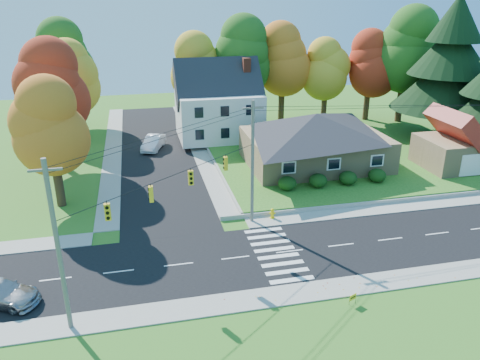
# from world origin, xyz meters

# --- Properties ---
(ground) EXTENTS (120.00, 120.00, 0.00)m
(ground) POSITION_xyz_m (0.00, 0.00, 0.00)
(ground) COLOR #3D7923
(road_main) EXTENTS (90.00, 8.00, 0.02)m
(road_main) POSITION_xyz_m (0.00, 0.00, 0.01)
(road_main) COLOR black
(road_main) RESTS_ON ground
(road_cross) EXTENTS (8.00, 44.00, 0.02)m
(road_cross) POSITION_xyz_m (-8.00, 26.00, 0.01)
(road_cross) COLOR black
(road_cross) RESTS_ON ground
(sidewalk_north) EXTENTS (90.00, 2.00, 0.08)m
(sidewalk_north) POSITION_xyz_m (0.00, 5.00, 0.04)
(sidewalk_north) COLOR #9C9A90
(sidewalk_north) RESTS_ON ground
(sidewalk_south) EXTENTS (90.00, 2.00, 0.08)m
(sidewalk_south) POSITION_xyz_m (0.00, -5.00, 0.04)
(sidewalk_south) COLOR #9C9A90
(sidewalk_south) RESTS_ON ground
(lawn) EXTENTS (30.00, 30.00, 0.50)m
(lawn) POSITION_xyz_m (13.00, 21.00, 0.25)
(lawn) COLOR #3D7923
(lawn) RESTS_ON ground
(ranch_house) EXTENTS (14.60, 10.60, 5.40)m
(ranch_house) POSITION_xyz_m (8.00, 16.00, 3.27)
(ranch_house) COLOR tan
(ranch_house) RESTS_ON lawn
(colonial_house) EXTENTS (10.40, 8.40, 9.60)m
(colonial_house) POSITION_xyz_m (0.04, 28.00, 4.58)
(colonial_house) COLOR silver
(colonial_house) RESTS_ON lawn
(garage) EXTENTS (7.30, 6.30, 4.60)m
(garage) POSITION_xyz_m (22.00, 11.99, 2.84)
(garage) COLOR tan
(garage) RESTS_ON lawn
(hedge_row) EXTENTS (10.70, 1.70, 1.27)m
(hedge_row) POSITION_xyz_m (7.50, 9.80, 1.14)
(hedge_row) COLOR #163A10
(hedge_row) RESTS_ON lawn
(traffic_infrastructure) EXTENTS (38.10, 10.66, 10.00)m
(traffic_infrastructure) POSITION_xyz_m (-0.15, 1.35, 5.15)
(traffic_infrastructure) COLOR #666059
(traffic_infrastructure) RESTS_ON ground
(tree_lot_0) EXTENTS (6.72, 6.72, 12.51)m
(tree_lot_0) POSITION_xyz_m (-2.00, 34.00, 8.31)
(tree_lot_0) COLOR #3F2A19
(tree_lot_0) RESTS_ON lawn
(tree_lot_1) EXTENTS (7.84, 7.84, 14.60)m
(tree_lot_1) POSITION_xyz_m (4.00, 33.00, 9.61)
(tree_lot_1) COLOR #3F2A19
(tree_lot_1) RESTS_ON lawn
(tree_lot_2) EXTENTS (7.28, 7.28, 13.56)m
(tree_lot_2) POSITION_xyz_m (10.00, 34.00, 8.96)
(tree_lot_2) COLOR #3F2A19
(tree_lot_2) RESTS_ON lawn
(tree_lot_3) EXTENTS (6.16, 6.16, 11.47)m
(tree_lot_3) POSITION_xyz_m (16.00, 33.00, 7.65)
(tree_lot_3) COLOR #3F2A19
(tree_lot_3) RESTS_ON lawn
(tree_lot_4) EXTENTS (6.72, 6.72, 12.51)m
(tree_lot_4) POSITION_xyz_m (22.00, 32.00, 8.31)
(tree_lot_4) COLOR #3F2A19
(tree_lot_4) RESTS_ON lawn
(tree_lot_5) EXTENTS (8.40, 8.40, 15.64)m
(tree_lot_5) POSITION_xyz_m (26.00, 30.00, 10.27)
(tree_lot_5) COLOR #3F2A19
(tree_lot_5) RESTS_ON lawn
(conifer_east_a) EXTENTS (12.80, 12.80, 16.96)m
(conifer_east_a) POSITION_xyz_m (27.00, 22.00, 9.39)
(conifer_east_a) COLOR #3F2A19
(conifer_east_a) RESTS_ON lawn
(tree_west_0) EXTENTS (6.16, 6.16, 11.47)m
(tree_west_0) POSITION_xyz_m (-17.00, 12.00, 7.15)
(tree_west_0) COLOR #3F2A19
(tree_west_0) RESTS_ON ground
(tree_west_1) EXTENTS (7.28, 7.28, 13.56)m
(tree_west_1) POSITION_xyz_m (-18.00, 22.00, 8.46)
(tree_west_1) COLOR #3F2A19
(tree_west_1) RESTS_ON ground
(tree_west_2) EXTENTS (6.72, 6.72, 12.51)m
(tree_west_2) POSITION_xyz_m (-17.00, 32.00, 7.81)
(tree_west_2) COLOR #3F2A19
(tree_west_2) RESTS_ON ground
(tree_west_3) EXTENTS (7.84, 7.84, 14.60)m
(tree_west_3) POSITION_xyz_m (-19.00, 40.00, 9.11)
(tree_west_3) COLOR #3F2A19
(tree_west_3) RESTS_ON ground
(white_car) EXTENTS (3.27, 5.26, 1.64)m
(white_car) POSITION_xyz_m (-8.25, 26.20, 0.84)
(white_car) COLOR silver
(white_car) RESTS_ON road_cross
(fire_hydrant) EXTENTS (0.53, 0.41, 0.92)m
(fire_hydrant) POSITION_xyz_m (0.27, 5.34, 0.44)
(fire_hydrant) COLOR yellow
(fire_hydrant) RESTS_ON ground
(yard_sign) EXTENTS (0.52, 0.26, 0.70)m
(yard_sign) POSITION_xyz_m (1.70, -6.71, 0.50)
(yard_sign) COLOR black
(yard_sign) RESTS_ON ground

